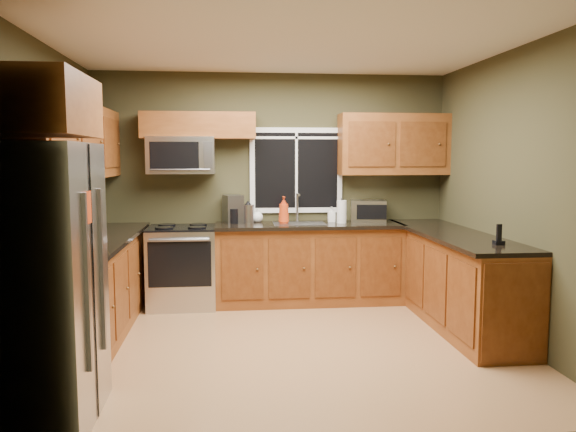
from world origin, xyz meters
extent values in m
plane|color=#A47448|center=(0.00, 0.00, 0.00)|extent=(4.20, 4.20, 0.00)
plane|color=white|center=(0.00, 0.00, 2.70)|extent=(4.20, 4.20, 0.00)
plane|color=#36331D|center=(0.00, 1.80, 1.35)|extent=(4.20, 0.00, 4.20)
plane|color=#36331D|center=(0.00, -1.80, 1.35)|extent=(4.20, 0.00, 4.20)
plane|color=#36331D|center=(-2.10, 0.00, 1.35)|extent=(0.00, 3.60, 3.60)
plane|color=#36331D|center=(2.10, 0.00, 1.35)|extent=(0.00, 3.60, 3.60)
cube|color=white|center=(0.30, 1.79, 1.55)|extent=(1.12, 0.03, 1.02)
cube|color=black|center=(0.30, 1.78, 1.55)|extent=(1.00, 0.01, 0.90)
cube|color=white|center=(0.30, 1.77, 1.55)|extent=(0.03, 0.01, 0.90)
cube|color=white|center=(0.30, 1.77, 1.94)|extent=(1.00, 0.01, 0.03)
cube|color=brown|center=(-1.80, 0.48, 0.45)|extent=(0.60, 2.65, 0.90)
cube|color=black|center=(-1.78, 0.48, 0.92)|extent=(0.65, 2.65, 0.04)
cube|color=brown|center=(0.42, 1.50, 0.45)|extent=(2.17, 0.60, 0.90)
cube|color=black|center=(0.42, 1.48, 0.92)|extent=(2.17, 0.65, 0.04)
cube|color=brown|center=(1.80, 0.55, 0.45)|extent=(0.60, 2.50, 0.90)
cube|color=#5F2E11|center=(1.80, -0.71, 0.45)|extent=(0.56, 0.02, 0.82)
cube|color=black|center=(1.78, 0.55, 0.92)|extent=(0.65, 2.50, 0.04)
cube|color=brown|center=(-1.94, 0.48, 1.86)|extent=(0.33, 2.65, 0.72)
cube|color=brown|center=(-0.85, 1.64, 2.07)|extent=(1.30, 0.33, 0.30)
cube|color=brown|center=(1.45, 1.64, 1.86)|extent=(1.30, 0.33, 0.72)
cube|color=brown|center=(-1.74, -1.30, 2.03)|extent=(0.72, 0.90, 0.38)
cube|color=#B7B7BC|center=(-1.74, -1.30, 0.90)|extent=(0.72, 0.90, 1.80)
cube|color=slate|center=(-1.37, -1.50, 0.95)|extent=(0.03, 0.04, 1.10)
cube|color=slate|center=(-1.37, -1.10, 0.95)|extent=(0.03, 0.04, 1.10)
cube|color=black|center=(-1.38, -1.30, 0.90)|extent=(0.01, 0.02, 1.78)
cube|color=#C13712|center=(-1.37, -1.40, 1.40)|extent=(0.01, 0.14, 0.20)
cube|color=#B7B7BC|center=(-1.05, 1.48, 0.45)|extent=(0.76, 0.65, 0.90)
cube|color=black|center=(-1.05, 1.48, 0.91)|extent=(0.76, 0.64, 0.03)
cube|color=black|center=(-1.05, 1.15, 0.55)|extent=(0.68, 0.02, 0.50)
cylinder|color=slate|center=(-1.05, 1.12, 0.82)|extent=(0.64, 0.04, 0.04)
cylinder|color=black|center=(-1.23, 1.33, 0.93)|extent=(0.20, 0.20, 0.01)
cylinder|color=black|center=(-0.87, 1.33, 0.93)|extent=(0.20, 0.20, 0.01)
cylinder|color=black|center=(-1.23, 1.61, 0.93)|extent=(0.20, 0.20, 0.01)
cylinder|color=black|center=(-0.87, 1.61, 0.93)|extent=(0.20, 0.20, 0.01)
cube|color=#B7B7BC|center=(-1.05, 1.61, 1.73)|extent=(0.76, 0.38, 0.42)
cube|color=black|center=(-1.11, 1.42, 1.73)|extent=(0.54, 0.01, 0.30)
cube|color=slate|center=(-0.74, 1.42, 1.73)|extent=(0.10, 0.01, 0.30)
cylinder|color=slate|center=(-1.05, 1.40, 1.57)|extent=(0.66, 0.02, 0.02)
cube|color=slate|center=(0.30, 1.48, 0.94)|extent=(0.60, 0.42, 0.02)
cylinder|color=#B7B7BC|center=(0.30, 1.68, 1.11)|extent=(0.03, 0.03, 0.34)
cylinder|color=#B7B7BC|center=(0.30, 1.60, 1.27)|extent=(0.03, 0.18, 0.03)
cube|color=#B7B7BC|center=(1.15, 1.62, 1.07)|extent=(0.46, 0.38, 0.26)
cube|color=black|center=(1.15, 1.46, 1.07)|extent=(0.34, 0.08, 0.17)
cube|color=slate|center=(-0.47, 1.65, 1.10)|extent=(0.26, 0.29, 0.33)
cylinder|color=black|center=(-0.47, 1.56, 1.03)|extent=(0.15, 0.15, 0.17)
cylinder|color=#B7B7BC|center=(-0.29, 1.65, 1.05)|extent=(0.17, 0.17, 0.21)
cone|color=black|center=(-0.29, 1.65, 1.17)|extent=(0.11, 0.11, 0.06)
cylinder|color=white|center=(0.80, 1.49, 1.07)|extent=(0.12, 0.12, 0.27)
cylinder|color=slate|center=(0.80, 1.49, 1.21)|extent=(0.02, 0.02, 0.04)
imported|color=#C13712|center=(0.12, 1.50, 1.10)|extent=(0.14, 0.14, 0.32)
imported|color=white|center=(0.70, 1.59, 1.03)|extent=(0.09, 0.09, 0.18)
imported|color=white|center=(-0.18, 1.70, 1.02)|extent=(0.14, 0.14, 0.17)
cube|color=black|center=(1.86, -0.26, 0.96)|extent=(0.08, 0.08, 0.04)
cube|color=black|center=(1.86, -0.26, 1.05)|extent=(0.04, 0.03, 0.15)
camera|label=1|loc=(-0.50, -4.94, 1.71)|focal=35.00mm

